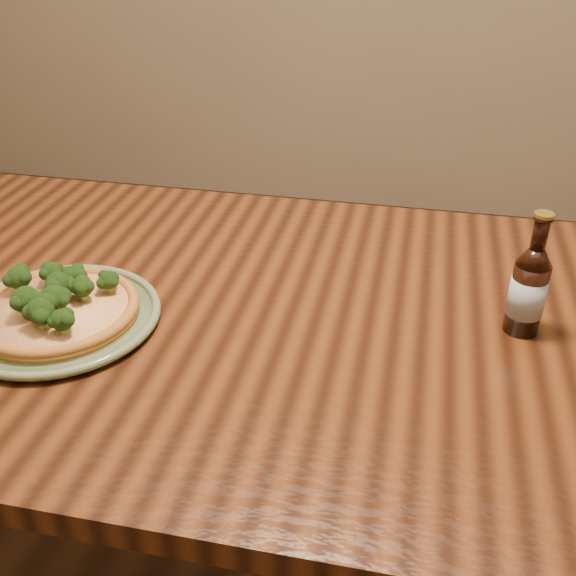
% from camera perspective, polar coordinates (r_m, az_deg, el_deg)
% --- Properties ---
extents(table, '(1.60, 0.90, 0.75)m').
position_cam_1_polar(table, '(1.16, -4.80, -5.34)').
color(table, '#49240F').
rests_on(table, ground).
extents(plate, '(0.32, 0.32, 0.02)m').
position_cam_1_polar(plate, '(1.12, -18.83, -2.36)').
color(plate, '#60704D').
rests_on(plate, table).
extents(pizza, '(0.25, 0.25, 0.07)m').
position_cam_1_polar(pizza, '(1.11, -19.01, -1.53)').
color(pizza, '#AD6927').
rests_on(pizza, plate).
extents(beer_bottle, '(0.05, 0.05, 0.20)m').
position_cam_1_polar(beer_bottle, '(1.07, 19.68, -0.10)').
color(beer_bottle, black).
rests_on(beer_bottle, table).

